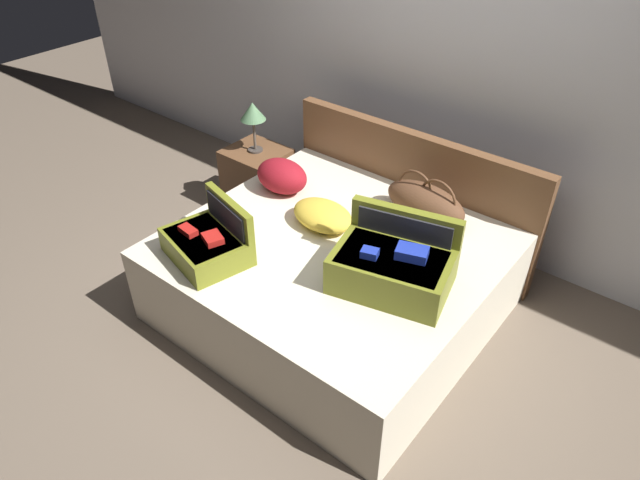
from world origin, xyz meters
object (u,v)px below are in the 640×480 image
object	(u,v)px
hard_case_medium	(208,243)
duffel_bag	(425,202)
pillow_center_head	(323,215)
nightstand	(258,179)
table_lamp	(253,113)
bed	(333,278)
hard_case_large	(393,266)
pillow_near_headboard	(282,176)

from	to	relation	value
hard_case_medium	duffel_bag	world-z (taller)	hard_case_medium
duffel_bag	pillow_center_head	bearing A→B (deg)	-133.80
nightstand	table_lamp	xyz separation A→B (m)	(0.00, -0.00, 0.55)
duffel_bag	nightstand	size ratio (longest dim) A/B	1.12
bed	table_lamp	world-z (taller)	table_lamp
hard_case_large	hard_case_medium	world-z (taller)	hard_case_large
bed	pillow_near_headboard	xyz separation A→B (m)	(-0.63, 0.26, 0.37)
hard_case_large	bed	bearing A→B (deg)	154.74
hard_case_medium	pillow_near_headboard	world-z (taller)	hard_case_medium
pillow_center_head	table_lamp	distance (m)	1.13
bed	pillow_near_headboard	size ratio (longest dim) A/B	4.99
pillow_near_headboard	table_lamp	distance (m)	0.66
bed	hard_case_medium	world-z (taller)	hard_case_medium
bed	duffel_bag	bearing A→B (deg)	64.74
bed	table_lamp	size ratio (longest dim) A/B	4.72
hard_case_large	pillow_near_headboard	bearing A→B (deg)	148.06
pillow_center_head	nightstand	xyz separation A→B (m)	(-1.01, 0.46, -0.33)
duffel_bag	pillow_center_head	world-z (taller)	duffel_bag
duffel_bag	table_lamp	bearing A→B (deg)	179.69
bed	hard_case_medium	bearing A→B (deg)	-131.88
hard_case_large	duffel_bag	distance (m)	0.69
hard_case_large	table_lamp	xyz separation A→B (m)	(-1.64, 0.67, 0.16)
hard_case_medium	table_lamp	bearing A→B (deg)	137.02
pillow_near_headboard	hard_case_large	bearing A→B (deg)	-17.94
bed	table_lamp	xyz separation A→B (m)	(-1.18, 0.58, 0.54)
duffel_bag	table_lamp	world-z (taller)	table_lamp
duffel_bag	hard_case_large	bearing A→B (deg)	-73.77
bed	pillow_center_head	distance (m)	0.38
table_lamp	pillow_near_headboard	bearing A→B (deg)	-29.70
nightstand	table_lamp	world-z (taller)	table_lamp
nightstand	table_lamp	size ratio (longest dim) A/B	1.30
pillow_near_headboard	pillow_center_head	world-z (taller)	pillow_near_headboard
duffel_bag	pillow_near_headboard	xyz separation A→B (m)	(-0.90, -0.31, -0.00)
nightstand	pillow_center_head	bearing A→B (deg)	-24.57
hard_case_large	duffel_bag	bearing A→B (deg)	92.23
duffel_bag	table_lamp	size ratio (longest dim) A/B	1.46
duffel_bag	nightstand	xyz separation A→B (m)	(-1.45, 0.01, -0.38)
duffel_bag	pillow_center_head	size ratio (longest dim) A/B	1.37
pillow_center_head	table_lamp	size ratio (longest dim) A/B	1.07
hard_case_medium	hard_case_large	bearing A→B (deg)	39.44
hard_case_medium	bed	bearing A→B (deg)	62.51
pillow_near_headboard	table_lamp	world-z (taller)	table_lamp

